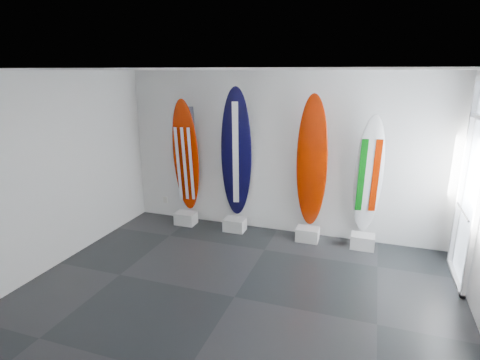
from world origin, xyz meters
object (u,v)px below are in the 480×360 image
at_px(surfboard_swiss, 312,163).
at_px(surfboard_usa, 186,157).
at_px(surfboard_navy, 236,154).
at_px(surfboard_italy, 369,176).

bearing_deg(surfboard_swiss, surfboard_usa, 179.35).
bearing_deg(surfboard_navy, surfboard_italy, -15.49).
xyz_separation_m(surfboard_navy, surfboard_italy, (2.37, 0.00, -0.21)).
xyz_separation_m(surfboard_swiss, surfboard_italy, (0.96, 0.00, -0.16)).
relative_size(surfboard_usa, surfboard_swiss, 0.95).
bearing_deg(surfboard_navy, surfboard_swiss, -15.49).
bearing_deg(surfboard_usa, surfboard_italy, -8.10).
xyz_separation_m(surfboard_usa, surfboard_navy, (1.05, 0.00, 0.12)).
relative_size(surfboard_navy, surfboard_italy, 1.20).
height_order(surfboard_navy, surfboard_swiss, surfboard_navy).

